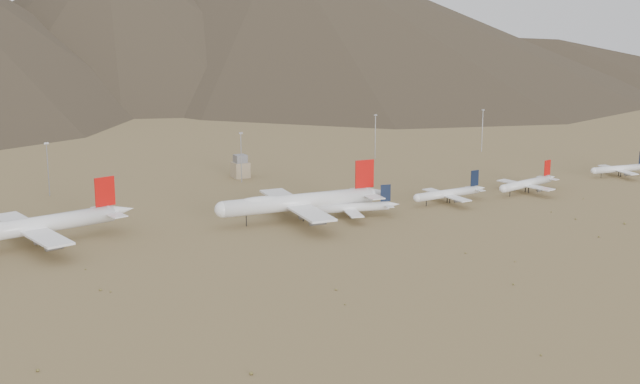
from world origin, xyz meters
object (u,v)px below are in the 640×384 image
narrowbody_a (352,207)px  narrowbody_b (449,193)px  widebody_east (300,202)px  widebody_centre (35,226)px  control_tower (240,167)px

narrowbody_a → narrowbody_b: (52.94, 3.11, -0.01)m
widebody_east → narrowbody_a: (22.31, -5.95, -3.78)m
widebody_centre → narrowbody_b: widebody_centre is taller
narrowbody_a → control_tower: size_ratio=3.40×
narrowbody_a → widebody_centre: bearing=-174.4°
widebody_east → narrowbody_a: widebody_east is taller
narrowbody_b → narrowbody_a: bearing=-179.7°
narrowbody_b → control_tower: bearing=120.1°
widebody_centre → narrowbody_a: widebody_centre is taller
widebody_centre → widebody_east: 107.03m
widebody_east → control_tower: bearing=86.9°
widebody_centre → widebody_east: size_ratio=0.95×
widebody_centre → narrowbody_b: 182.21m
widebody_east → control_tower: 94.65m
widebody_east → control_tower: size_ratio=6.70×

